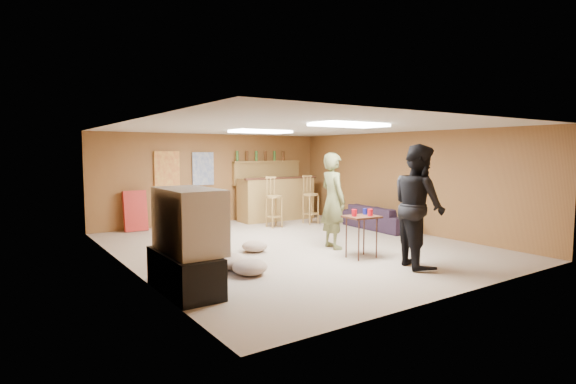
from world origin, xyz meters
TOP-DOWN VIEW (x-y plane):
  - ground at (0.00, 0.00)m, footprint 7.00×7.00m
  - ceiling at (0.00, 0.00)m, footprint 6.00×7.00m
  - wall_back at (0.00, 3.50)m, footprint 6.00×0.02m
  - wall_front at (0.00, -3.50)m, footprint 6.00×0.02m
  - wall_left at (-3.00, 0.00)m, footprint 0.02×7.00m
  - wall_right at (3.00, 0.00)m, footprint 0.02×7.00m
  - tv_stand at (-2.72, -1.50)m, footprint 0.55×1.30m
  - dvd_box at (-2.50, -1.50)m, footprint 0.35×0.50m
  - tv_body at (-2.65, -1.50)m, footprint 0.60×1.10m
  - tv_screen at (-2.34, -1.50)m, footprint 0.02×0.95m
  - bar_counter at (1.50, 2.95)m, footprint 2.00×0.60m
  - bar_lip at (1.50, 2.70)m, footprint 2.10×0.12m
  - bar_shelf at (1.50, 3.40)m, footprint 2.00×0.18m
  - bar_backing at (1.50, 3.42)m, footprint 2.00×0.14m
  - poster_left at (-1.20, 3.46)m, footprint 0.60×0.03m
  - poster_right at (-0.30, 3.46)m, footprint 0.55×0.03m
  - folding_chair_stack at (-2.00, 3.30)m, footprint 0.50×0.26m
  - ceiling_panel_front at (0.00, -1.50)m, footprint 1.20×0.60m
  - ceiling_panel_back at (0.00, 1.20)m, footprint 1.20×0.60m
  - person_olive at (0.49, -0.54)m, footprint 0.50×0.69m
  - person_black at (0.71, -2.29)m, footprint 1.02×1.12m
  - sofa at (2.70, 0.47)m, footprint 0.82×1.85m
  - tray_table at (0.38, -1.40)m, footprint 0.57×0.48m
  - cup_red_near at (0.25, -1.37)m, footprint 0.10×0.10m
  - cup_red_far at (0.48, -1.50)m, footprint 0.09×0.09m
  - cup_blue at (0.55, -1.30)m, footprint 0.08×0.08m
  - bar_stool_left at (0.83, 1.99)m, footprint 0.43×0.43m
  - bar_stool_right at (1.86, 1.95)m, footprint 0.45×0.45m
  - cushion_near_tv at (-1.86, -0.78)m, footprint 0.75×0.75m
  - cushion_mid at (-0.85, -0.01)m, footprint 0.58×0.58m
  - cushion_far at (-1.66, -1.27)m, footprint 0.58×0.58m
  - bottle_row at (1.30, 3.38)m, footprint 1.48×0.08m

SIDE VIEW (x-z plane):
  - ground at x=0.00m, z-range 0.00..0.00m
  - cushion_mid at x=-0.85m, z-range 0.00..0.20m
  - cushion_far at x=-1.66m, z-range 0.00..0.23m
  - cushion_near_tv at x=-1.86m, z-range 0.00..0.27m
  - dvd_box at x=-2.50m, z-range 0.11..0.19m
  - tv_stand at x=-2.72m, z-range 0.00..0.50m
  - sofa at x=2.70m, z-range 0.00..0.53m
  - tray_table at x=0.38m, z-range 0.00..0.70m
  - folding_chair_stack at x=-2.00m, z-range -0.01..0.91m
  - bar_stool_left at x=0.83m, z-range 0.00..1.08m
  - bar_counter at x=1.50m, z-range 0.00..1.10m
  - bar_stool_right at x=1.86m, z-range 0.00..1.25m
  - cup_blue at x=0.55m, z-range 0.70..0.80m
  - cup_red_near at x=0.25m, z-range 0.70..0.82m
  - cup_red_far at x=0.48m, z-range 0.70..0.82m
  - person_olive at x=0.49m, z-range 0.00..1.74m
  - tv_body at x=-2.65m, z-range 0.50..1.30m
  - tv_screen at x=-2.34m, z-range 0.57..1.23m
  - person_black at x=0.71m, z-range 0.00..1.87m
  - wall_back at x=0.00m, z-range 0.00..2.20m
  - wall_front at x=0.00m, z-range 0.00..2.20m
  - wall_left at x=-3.00m, z-range 0.00..2.20m
  - wall_right at x=3.00m, z-range 0.00..2.20m
  - bar_lip at x=1.50m, z-range 1.08..1.12m
  - bar_backing at x=1.50m, z-range 0.90..1.50m
  - poster_left at x=-1.20m, z-range 0.93..1.78m
  - poster_right at x=-0.30m, z-range 0.95..1.75m
  - bar_shelf at x=1.50m, z-range 1.48..1.52m
  - bottle_row at x=1.30m, z-range 1.52..1.78m
  - ceiling_panel_front at x=0.00m, z-range 2.15..2.19m
  - ceiling_panel_back at x=0.00m, z-range 2.15..2.19m
  - ceiling at x=0.00m, z-range 2.19..2.21m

